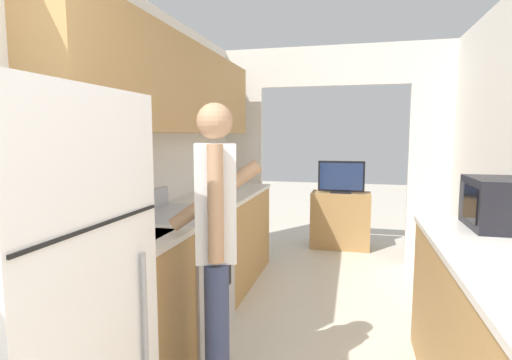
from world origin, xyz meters
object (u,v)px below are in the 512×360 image
Objects in this scene: microwave at (498,203)px; person at (216,248)px; range_oven at (180,273)px; television at (341,177)px; tv_cabinet at (340,220)px; refrigerator at (17,317)px; knife at (207,201)px.

person is at bearing -155.87° from microwave.
television reaches higher than range_oven.
person is 3.42m from tv_cabinet.
range_oven reaches higher than tv_cabinet.
tv_cabinet is (1.02, 4.17, -0.46)m from refrigerator.
person is at bearing -78.02° from knife.
person reaches higher than tv_cabinet.
knife is at bearing 3.34° from person.
microwave is (2.04, 1.52, 0.25)m from refrigerator.
person reaches higher than microwave.
range_oven is at bearing -112.45° from television.
knife is at bearing 166.40° from microwave.
television is (-1.01, 2.60, -0.14)m from microwave.
tv_cabinet is (0.54, 3.34, -0.52)m from person.
refrigerator is at bearing -143.22° from microwave.
television is 2.35m from knife.
television is (1.08, 2.61, 0.47)m from range_oven.
refrigerator is 2.03m from knife.
range_oven is 0.97m from person.
television is (0.54, 3.30, 0.05)m from person.
refrigerator is 1.00× the size of person.
microwave reaches higher than tv_cabinet.
knife is at bearing -116.16° from tv_cabinet.
refrigerator is 4.97× the size of knife.
range_oven is 2.87m from tv_cabinet.
refrigerator is 4.25m from television.
range_oven is (-0.06, 1.51, -0.36)m from refrigerator.
range_oven is 1.79× the size of television.
microwave is at bearing 36.78° from refrigerator.
range_oven is 0.69m from knife.
microwave is (2.09, 0.01, 0.61)m from range_oven.
refrigerator is 0.96m from person.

